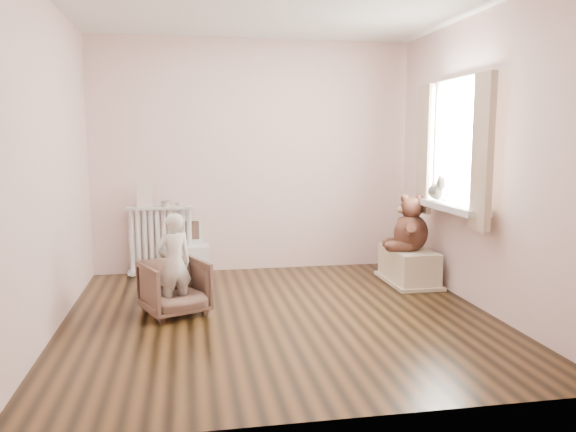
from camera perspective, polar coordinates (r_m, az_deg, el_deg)
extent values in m
cube|color=black|center=(4.86, -0.81, -10.16)|extent=(3.60, 3.60, 0.01)
cube|color=white|center=(6.40, -3.48, 6.04)|extent=(3.60, 0.02, 2.60)
cube|color=white|center=(2.87, 5.04, 3.74)|extent=(3.60, 0.02, 2.60)
cube|color=white|center=(4.68, -23.22, 4.74)|extent=(0.02, 3.60, 2.60)
cube|color=white|center=(5.23, 19.10, 5.21)|extent=(0.02, 3.60, 2.60)
cube|color=white|center=(5.47, 17.27, 6.96)|extent=(0.03, 0.90, 1.10)
cube|color=silver|center=(5.46, 16.18, 0.90)|extent=(0.22, 1.10, 0.06)
cube|color=beige|center=(4.92, 19.16, 6.11)|extent=(0.06, 0.26, 1.30)
cube|color=beige|center=(5.94, 13.75, 6.56)|extent=(0.06, 0.26, 1.30)
cube|color=silver|center=(6.34, -12.78, -2.43)|extent=(0.73, 0.14, 0.77)
cube|color=beige|center=(6.28, -14.37, 2.14)|extent=(0.16, 0.01, 0.27)
cylinder|color=#A59E8C|center=(6.28, -12.33, 1.24)|extent=(0.10, 0.10, 0.06)
cylinder|color=#A59E8C|center=(6.28, -11.02, 1.19)|extent=(0.08, 0.08, 0.04)
cube|color=silver|center=(6.33, -9.76, -3.43)|extent=(0.38, 0.27, 0.60)
imported|color=brown|center=(4.95, -11.46, -7.14)|extent=(0.67, 0.68, 0.47)
imported|color=silver|center=(4.85, -11.54, -4.79)|extent=(0.37, 0.32, 0.87)
cube|color=beige|center=(6.05, 12.16, -4.75)|extent=(0.41, 0.77, 0.36)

